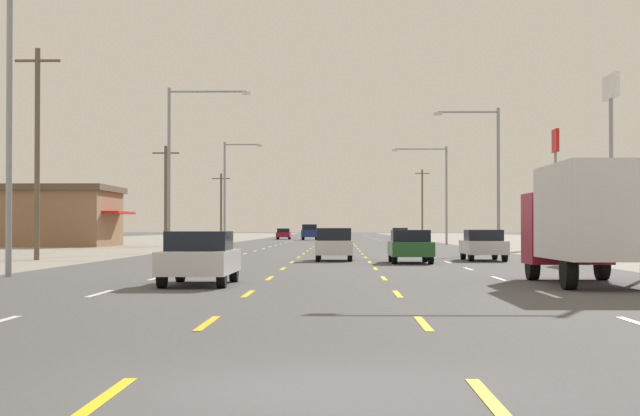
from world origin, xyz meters
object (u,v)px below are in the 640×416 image
at_px(streetlight_right_row_0, 632,104).
at_px(streetlight_left_row_2, 228,186).
at_px(sedan_inner_right_mid, 410,246).
at_px(streetlight_right_row_2, 440,186).
at_px(sedan_far_left_distant_b, 284,234).
at_px(sedan_center_turn_farthest, 337,234).
at_px(hatchback_center_turn_midfar, 334,244).
at_px(suv_inner_left_distant_a, 310,232).
at_px(box_truck_far_right_near, 589,217).
at_px(streetlight_left_row_0, 23,81).
at_px(pole_sign_right_row_1, 611,117).
at_px(pole_sign_right_row_2, 555,160).
at_px(streetlight_right_row_1, 491,168).
at_px(hatchback_far_right_farther, 400,235).
at_px(sedan_far_right_far, 483,245).
at_px(sedan_inner_left_nearest, 200,257).
at_px(streetlight_left_row_1, 178,156).

relative_size(streetlight_right_row_0, streetlight_left_row_2, 0.98).
distance_m(sedan_inner_right_mid, streetlight_right_row_2, 49.78).
bearing_deg(sedan_far_left_distant_b, sedan_center_turn_farthest, -61.27).
relative_size(hatchback_center_turn_midfar, suv_inner_left_distant_a, 0.80).
xyz_separation_m(box_truck_far_right_near, streetlight_left_row_0, (-16.89, 4.62, 4.40)).
bearing_deg(pole_sign_right_row_1, pole_sign_right_row_2, 85.25).
bearing_deg(pole_sign_right_row_2, streetlight_right_row_1, -114.86).
bearing_deg(sedan_inner_right_mid, hatchback_far_right_farther, 87.11).
bearing_deg(pole_sign_right_row_1, streetlight_right_row_0, -103.02).
relative_size(pole_sign_right_row_2, streetlight_right_row_0, 0.98).
relative_size(sedan_center_turn_farthest, streetlight_left_row_0, 0.42).
distance_m(sedan_far_right_far, sedan_center_turn_farthest, 76.11).
height_order(sedan_far_right_far, hatchback_far_right_farther, hatchback_far_right_farther).
bearing_deg(sedan_inner_left_nearest, streetlight_left_row_1, 99.80).
relative_size(box_truck_far_right_near, streetlight_left_row_2, 0.76).
bearing_deg(hatchback_far_right_farther, pole_sign_right_row_2, -73.26).
relative_size(pole_sign_right_row_1, streetlight_right_row_2, 1.08).
bearing_deg(sedan_center_turn_farthest, hatchback_far_right_farther, -61.95).
bearing_deg(streetlight_left_row_2, sedan_far_right_far, -69.55).
height_order(sedan_center_turn_farthest, streetlight_right_row_2, streetlight_right_row_2).
bearing_deg(sedan_inner_left_nearest, sedan_far_right_far, 63.44).
distance_m(hatchback_far_right_farther, streetlight_right_row_0, 79.67).
relative_size(sedan_inner_left_nearest, sedan_inner_right_mid, 1.00).
height_order(sedan_center_turn_farthest, streetlight_left_row_1, streetlight_left_row_1).
bearing_deg(pole_sign_right_row_2, streetlight_left_row_0, -119.76).
relative_size(streetlight_left_row_1, streetlight_right_row_1, 1.15).
height_order(box_truck_far_right_near, sedan_far_left_distant_b, box_truck_far_right_near).
relative_size(box_truck_far_right_near, pole_sign_right_row_2, 0.80).
xyz_separation_m(sedan_center_turn_farthest, pole_sign_right_row_2, (16.78, -45.89, 5.94)).
distance_m(sedan_inner_right_mid, pole_sign_right_row_1, 16.27).
height_order(sedan_center_turn_farthest, streetlight_left_row_0, streetlight_left_row_0).
bearing_deg(sedan_far_right_far, streetlight_right_row_0, -81.70).
relative_size(sedan_inner_right_mid, streetlight_right_row_2, 0.50).
relative_size(hatchback_center_turn_midfar, streetlight_right_row_1, 0.44).
distance_m(suv_inner_left_distant_a, streetlight_right_row_1, 69.27).
height_order(hatchback_far_right_farther, sedan_far_left_distant_b, hatchback_far_right_farther).
xyz_separation_m(box_truck_far_right_near, sedan_center_turn_farthest, (-7.13, 96.92, -1.08)).
relative_size(streetlight_right_row_0, streetlight_left_row_1, 0.91).
xyz_separation_m(sedan_far_right_far, streetlight_right_row_0, (2.41, -16.53, 4.71)).
bearing_deg(suv_inner_left_distant_a, sedan_far_right_far, -82.67).
bearing_deg(box_truck_far_right_near, pole_sign_right_row_2, 79.30).
bearing_deg(sedan_inner_left_nearest, hatchback_center_turn_midfar, 80.34).
distance_m(hatchback_center_turn_midfar, suv_inner_left_distant_a, 82.93).
height_order(hatchback_far_right_farther, streetlight_left_row_2, streetlight_left_row_2).
bearing_deg(streetlight_left_row_0, pole_sign_right_row_2, 60.24).
height_order(pole_sign_right_row_1, streetlight_right_row_2, pole_sign_right_row_1).
relative_size(hatchback_center_turn_midfar, streetlight_left_row_2, 0.41).
xyz_separation_m(streetlight_left_row_0, streetlight_right_row_2, (19.26, 62.18, -0.87)).
bearing_deg(suv_inner_left_distant_a, sedan_inner_right_mid, -85.40).
xyz_separation_m(sedan_inner_left_nearest, sedan_far_left_distant_b, (-3.64, 109.93, 0.00)).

